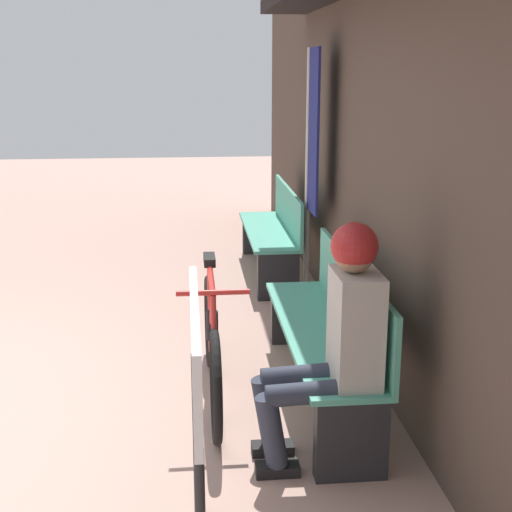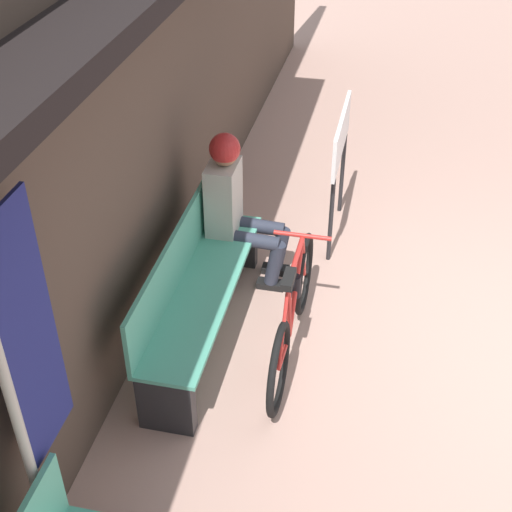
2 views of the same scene
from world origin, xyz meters
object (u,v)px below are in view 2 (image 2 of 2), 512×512
park_bench_near (196,289)px  signboard (341,145)px  bicycle (293,314)px  person_seated (235,200)px  banner_pole (27,371)px

park_bench_near → signboard: 1.76m
bicycle → signboard: signboard is taller
park_bench_near → person_seated: 0.80m
park_bench_near → banner_pole: bearing=173.8°
person_seated → signboard: person_seated is taller
bicycle → signboard: 1.64m
person_seated → banner_pole: (-2.52, 0.30, 0.60)m
person_seated → banner_pole: 2.61m
bicycle → person_seated: size_ratio=1.30×
person_seated → signboard: (0.77, -0.70, 0.15)m
bicycle → person_seated: person_seated is taller
park_bench_near → bicycle: size_ratio=1.16×
bicycle → person_seated: 1.04m
banner_pole → park_bench_near: bearing=-6.2°
person_seated → bicycle: bearing=-143.1°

